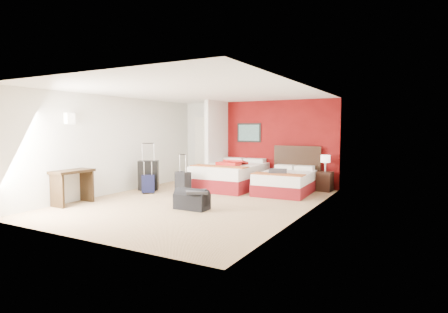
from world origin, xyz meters
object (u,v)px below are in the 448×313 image
Objects in this scene: suitcase_black at (149,176)px; desk at (73,187)px; bed_right at (285,183)px; duffel_bag at (192,201)px; suitcase_navy at (148,185)px; suitcase_charcoal at (183,184)px; nightstand at (325,181)px; red_suitcase_open at (232,163)px; bed_left at (231,176)px; table_lamp at (325,163)px.

desk is (-0.27, -2.22, -0.01)m from suitcase_black.
desk reaches higher than bed_right.
suitcase_black is at bearing 148.69° from duffel_bag.
duffel_bag is at bearing 18.35° from desk.
suitcase_charcoal is at bearing -23.57° from suitcase_navy.
suitcase_charcoal reaches higher than bed_right.
desk reaches higher than nightstand.
suitcase_black is 2.69m from duffel_bag.
red_suitcase_open is at bearing 59.41° from desk.
duffel_bag is at bearing -79.28° from bed_left.
suitcase_charcoal is at bearing -109.71° from bed_left.
suitcase_navy is at bearing 152.76° from duffel_bag.
red_suitcase_open reaches higher than duffel_bag.
suitcase_black is (-1.74, -1.47, 0.06)m from bed_left.
table_lamp is 6.32m from desk.
suitcase_charcoal is 0.79× the size of duffel_bag.
suitcase_navy is (0.29, -0.35, -0.17)m from suitcase_black.
bed_left is 2.34m from suitcase_navy.
duffel_bag is at bearing -65.21° from suitcase_navy.
bed_left is 2.65× the size of red_suitcase_open.
suitcase_navy reaches higher than duffel_bag.
suitcase_charcoal is (-2.17, -1.52, 0.01)m from bed_right.
red_suitcase_open is (0.10, -0.10, 0.38)m from bed_left.
suitcase_black reaches higher than bed_left.
nightstand is 4.76m from suitcase_black.
bed_right is at bearing -9.23° from suitcase_navy.
table_lamp is at bearing 42.59° from bed_right.
duffel_bag is at bearing -35.33° from suitcase_charcoal.
suitcase_black is 1.21m from suitcase_charcoal.
red_suitcase_open is 4.18m from desk.
red_suitcase_open is 1.88× the size of table_lamp.
suitcase_navy is at bearing -151.55° from suitcase_charcoal.
red_suitcase_open is at bearing 79.62° from suitcase_charcoal.
bed_right is 2.17× the size of red_suitcase_open.
suitcase_black is at bearing -171.74° from suitcase_charcoal.
bed_left is 3.14× the size of duffel_bag.
suitcase_navy is at bearing -129.40° from bed_left.
table_lamp is 4.77m from suitcase_black.
red_suitcase_open is (-1.54, -0.05, 0.44)m from bed_right.
bed_left is 1.22× the size of bed_right.
bed_left is 2.28m from suitcase_black.
table_lamp reaches higher than desk.
table_lamp is 3.83m from suitcase_charcoal.
suitcase_charcoal reaches higher than duffel_bag.
suitcase_navy is at bearing -152.54° from bed_right.
suitcase_black reaches higher than duffel_bag.
table_lamp reaches higher than suitcase_navy.
red_suitcase_open is 1.59× the size of nightstand.
duffel_bag is at bearing -113.61° from nightstand.
bed_right is 2.31× the size of suitcase_black.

